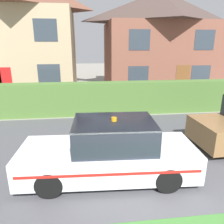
% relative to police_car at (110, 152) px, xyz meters
% --- Properties ---
extents(road_strip, '(28.00, 6.74, 0.01)m').
position_rel_police_car_xyz_m(road_strip, '(1.33, 1.74, -0.74)').
color(road_strip, '#4C4C51').
rests_on(road_strip, ground).
extents(garden_hedge, '(15.98, 0.81, 1.63)m').
position_rel_police_car_xyz_m(garden_hedge, '(-0.04, 5.72, 0.07)').
color(garden_hedge, '#4C7233').
rests_on(garden_hedge, ground).
extents(police_car, '(4.62, 1.88, 1.69)m').
position_rel_police_car_xyz_m(police_car, '(0.00, 0.00, 0.00)').
color(police_car, black).
rests_on(police_car, road_strip).
extents(house_left, '(6.95, 5.96, 8.24)m').
position_rel_police_car_xyz_m(house_left, '(-4.70, 12.07, 3.46)').
color(house_left, tan).
rests_on(house_left, ground).
extents(house_right, '(8.53, 6.02, 7.29)m').
position_rel_police_car_xyz_m(house_right, '(5.21, 12.30, 2.97)').
color(house_right, brown).
rests_on(house_right, ground).
extents(wheelie_bin, '(0.56, 0.64, 1.20)m').
position_rel_police_car_xyz_m(wheelie_bin, '(3.52, 6.20, -0.14)').
color(wheelie_bin, '#474C8C').
rests_on(wheelie_bin, ground).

